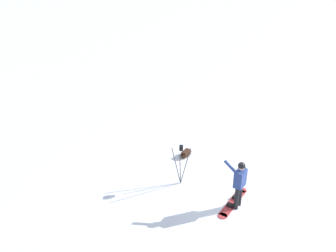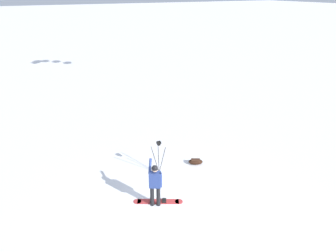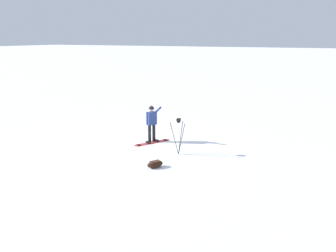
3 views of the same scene
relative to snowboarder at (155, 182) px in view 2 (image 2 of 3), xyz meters
The scene contains 5 objects.
ground_plane 1.21m from the snowboarder, 131.41° to the right, with size 300.00×300.00×0.00m, color white.
snowboarder is the anchor object (origin of this frame).
snowboard 0.98m from the snowboarder, 54.31° to the right, with size 0.99×1.60×0.10m.
gear_bag_large 3.37m from the snowboarder, 58.16° to the right, with size 0.57×0.69×0.24m.
camera_tripod 2.10m from the snowboarder, 29.70° to the right, with size 0.64×0.51×1.46m.
Camera 2 is at (-7.74, 4.35, 7.05)m, focal length 33.53 mm.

